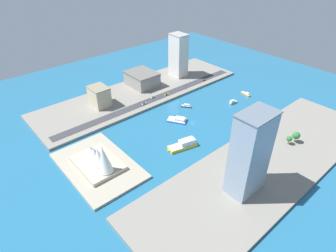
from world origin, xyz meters
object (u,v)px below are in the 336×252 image
Objects in this scene: carpark_squat_concrete at (142,79)px; taxi_yellow_cab at (166,94)px; water_taxi_orange at (246,94)px; sedan_silver at (153,97)px; tower_tall_glass at (250,154)px; yacht_sleek_gray at (233,102)px; hotel_broad_white at (178,55)px; opera_landmark at (98,158)px; ferry_yellow_fast at (184,145)px; pickup_red at (204,80)px; patrol_launch_navy at (186,106)px; catamaran_blue at (178,120)px; van_white at (144,104)px; office_block_beige at (99,96)px; sailboat_small_white at (258,112)px; traffic_light_waterfront at (186,86)px.

carpark_squat_concrete is 6.85× the size of taxi_yellow_cab.
sedan_silver is (58.01, 86.02, 2.21)m from water_taxi_orange.
sedan_silver is (143.55, -35.15, -29.18)m from tower_tall_glass.
carpark_squat_concrete is (91.77, 75.28, 9.23)m from water_taxi_orange.
hotel_broad_white is (88.47, -2.47, 26.44)m from yacht_sleek_gray.
tower_tall_glass is at bearing 131.16° from yacht_sleek_gray.
opera_landmark is (-91.73, 108.70, -1.11)m from carpark_squat_concrete.
pickup_red is at bearing -54.13° from ferry_yellow_fast.
patrol_launch_navy is 67.72m from ferry_yellow_fast.
sedan_silver is at bearing -59.38° from opera_landmark.
water_taxi_orange is 151.61m from tower_tall_glass.
van_white is (43.79, 7.39, 2.00)m from catamaran_blue.
ferry_yellow_fast is at bearing -170.04° from office_block_beige.
ferry_yellow_fast reaches higher than patrol_launch_navy.
water_taxi_orange is 114.71m from van_white.
office_block_beige reaches higher than pickup_red.
sailboat_small_white is at bearing -137.02° from van_white.
carpark_squat_concrete reaches higher than pickup_red.
pickup_red is 0.88× the size of sedan_silver.
sailboat_small_white reaches higher than taxi_yellow_cab.
van_white is 98.27m from opera_landmark.
tower_tall_glass reaches higher than pickup_red.
opera_landmark is at bearing 109.81° from traffic_light_waterfront.
pickup_red is 0.11× the size of opera_landmark.
ferry_yellow_fast is (-32.91, 23.62, 1.18)m from catamaran_blue.
opera_landmark reaches higher than yacht_sleek_gray.
patrol_launch_navy reaches higher than water_taxi_orange.
sedan_silver is (34.25, 16.76, 2.10)m from patrol_launch_navy.
office_block_beige is 45.43m from van_white.
traffic_light_waterfront is (73.44, -72.54, 4.21)m from ferry_yellow_fast.
traffic_light_waterfront is (-41.77, -30.01, -3.53)m from carpark_squat_concrete.
carpark_squat_concrete reaches higher than van_white.
sedan_silver reaches higher than patrol_launch_navy.
opera_landmark is (-57.97, 97.96, 5.91)m from sedan_silver.
carpark_squat_concrete is 51.56m from traffic_light_waterfront.
yacht_sleek_gray is 56.43m from traffic_light_waterfront.
catamaran_blue is 0.98× the size of office_block_beige.
sailboat_small_white is 38.65m from water_taxi_orange.
ferry_yellow_fast is 90.41m from taxi_yellow_cab.
opera_landmark reaches higher than ferry_yellow_fast.
sedan_silver reaches higher than catamaran_blue.
hotel_broad_white is 7.85× the size of traffic_light_waterfront.
pickup_red is at bearing -90.32° from van_white.
van_white is at bearing 52.99° from yacht_sleek_gray.
pickup_red is (55.85, -14.43, 1.82)m from yacht_sleek_gray.
water_taxi_orange is 120.12m from ferry_yellow_fast.
van_white is at bearing -8.04° from tower_tall_glass.
traffic_light_waterfront is at bearing -70.19° from opera_landmark.
water_taxi_orange is 2.99× the size of pickup_red.
carpark_squat_concrete is 0.69× the size of hotel_broad_white.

